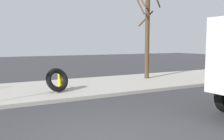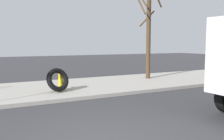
{
  "view_description": "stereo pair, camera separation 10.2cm",
  "coord_description": "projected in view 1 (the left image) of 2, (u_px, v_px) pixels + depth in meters",
  "views": [
    {
      "loc": [
        -2.28,
        -5.06,
        2.25
      ],
      "look_at": [
        1.97,
        2.9,
        1.28
      ],
      "focal_mm": 39.66,
      "sensor_mm": 36.0,
      "label": 1
    },
    {
      "loc": [
        -2.19,
        -5.1,
        2.25
      ],
      "look_at": [
        1.97,
        2.9,
        1.28
      ],
      "focal_mm": 39.66,
      "sensor_mm": 36.0,
      "label": 2
    }
  ],
  "objects": [
    {
      "name": "bare_tree",
      "position": [
        147.0,
        31.0,
        14.7
      ],
      "size": [
        1.28,
        1.33,
        5.61
      ],
      "color": "#4C3823",
      "rests_on": "sidewalk_curb"
    },
    {
      "name": "fire_hydrant",
      "position": [
        60.0,
        79.0,
        11.15
      ],
      "size": [
        0.24,
        0.54,
        0.91
      ],
      "color": "yellow",
      "rests_on": "sidewalk_curb"
    },
    {
      "name": "sidewalk_curb",
      "position": [
        38.0,
        91.0,
        11.43
      ],
      "size": [
        36.0,
        5.0,
        0.15
      ],
      "primitive_type": "cube",
      "color": "#ADA89E",
      "rests_on": "ground"
    },
    {
      "name": "loose_tire",
      "position": [
        57.0,
        80.0,
        10.66
      ],
      "size": [
        1.17,
        0.85,
        1.06
      ],
      "primitive_type": "torus",
      "rotation": [
        1.21,
        0.0,
        0.29
      ],
      "color": "black",
      "rests_on": "sidewalk_curb"
    }
  ]
}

